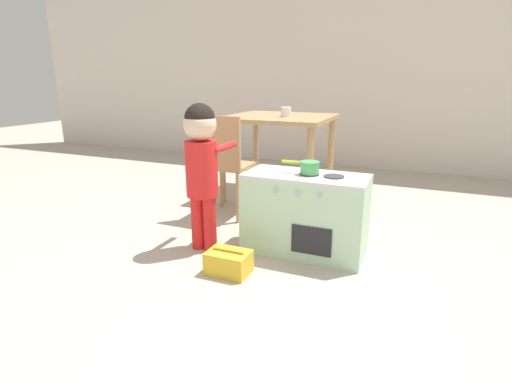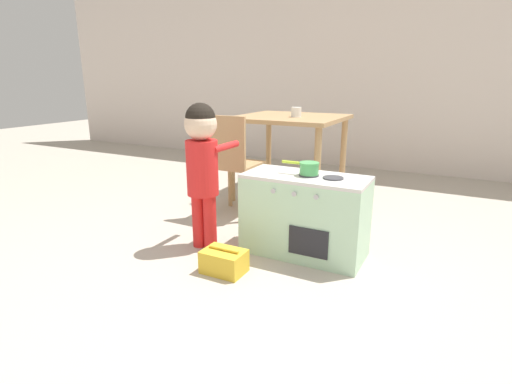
{
  "view_description": "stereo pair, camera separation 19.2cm",
  "coord_description": "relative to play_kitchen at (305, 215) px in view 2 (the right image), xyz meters",
  "views": [
    {
      "loc": [
        0.75,
        -1.53,
        1.09
      ],
      "look_at": [
        -0.21,
        0.71,
        0.39
      ],
      "focal_mm": 28.0,
      "sensor_mm": 36.0,
      "label": 1
    },
    {
      "loc": [
        0.92,
        -1.45,
        1.09
      ],
      "look_at": [
        -0.21,
        0.71,
        0.39
      ],
      "focal_mm": 28.0,
      "sensor_mm": 36.0,
      "label": 2
    }
  ],
  "objects": [
    {
      "name": "ground_plane",
      "position": [
        -0.1,
        -0.78,
        -0.26
      ],
      "size": [
        16.0,
        16.0,
        0.0
      ],
      "primitive_type": "plane",
      "color": "#B2A899"
    },
    {
      "name": "toy_basket",
      "position": [
        -0.31,
        -0.46,
        -0.19
      ],
      "size": [
        0.24,
        0.17,
        0.15
      ],
      "color": "gold",
      "rests_on": "ground_plane"
    },
    {
      "name": "dining_table",
      "position": [
        -0.59,
        1.14,
        0.39
      ],
      "size": [
        0.92,
        0.87,
        0.75
      ],
      "color": "tan",
      "rests_on": "ground_plane"
    },
    {
      "name": "cup_on_table",
      "position": [
        -0.51,
        1.08,
        0.54
      ],
      "size": [
        0.09,
        0.09,
        0.08
      ],
      "color": "white",
      "rests_on": "dining_table"
    },
    {
      "name": "dining_chair_near",
      "position": [
        -0.77,
        0.41,
        0.18
      ],
      "size": [
        0.36,
        0.36,
        0.82
      ],
      "color": "tan",
      "rests_on": "ground_plane"
    },
    {
      "name": "child_figure",
      "position": [
        -0.61,
        -0.21,
        0.35
      ],
      "size": [
        0.22,
        0.37,
        0.94
      ],
      "color": "red",
      "rests_on": "ground_plane"
    },
    {
      "name": "play_kitchen",
      "position": [
        0.0,
        0.0,
        0.0
      ],
      "size": [
        0.76,
        0.36,
        0.52
      ],
      "color": "#B2DBB7",
      "rests_on": "ground_plane"
    },
    {
      "name": "wall_back",
      "position": [
        -0.1,
        2.72,
        1.04
      ],
      "size": [
        10.0,
        0.06,
        2.6
      ],
      "color": "beige",
      "rests_on": "ground_plane"
    },
    {
      "name": "toy_pot",
      "position": [
        0.01,
        0.0,
        0.31
      ],
      "size": [
        0.23,
        0.12,
        0.07
      ],
      "color": "#4CAD5B",
      "rests_on": "play_kitchen"
    }
  ]
}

